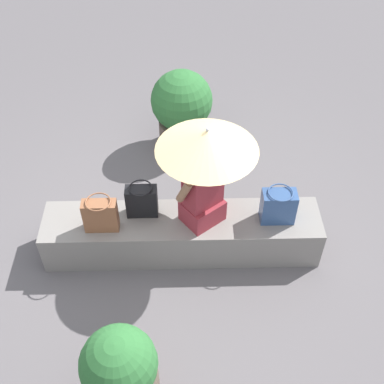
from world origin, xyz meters
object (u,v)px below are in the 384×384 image
person_seated (203,189)px  planter_near (182,108)px  tote_bag_canvas (100,215)px  planter_far (121,373)px  shoulder_bag_spare (142,201)px  handbag_black (278,206)px  parasol (207,141)px

person_seated → planter_near: person_seated is taller
person_seated → tote_bag_canvas: (0.90, 0.09, -0.22)m
planter_near → planter_far: (0.46, 3.05, -0.10)m
person_seated → shoulder_bag_spare: (0.55, -0.09, -0.22)m
person_seated → handbag_black: size_ratio=2.60×
tote_bag_canvas → parasol: bearing=-171.0°
handbag_black → person_seated: bearing=-1.2°
parasol → shoulder_bag_spare: size_ratio=2.99×
shoulder_bag_spare → planter_far: planter_far is taller
person_seated → handbag_black: (-0.68, 0.01, -0.22)m
parasol → planter_near: size_ratio=1.02×
person_seated → tote_bag_canvas: person_seated is taller
parasol → shoulder_bag_spare: parasol is taller
tote_bag_canvas → planter_near: 1.84m
handbag_black → planter_near: 1.83m
planter_near → parasol: bearing=97.4°
planter_near → planter_far: planter_near is taller
handbag_black → shoulder_bag_spare: handbag_black is taller
handbag_black → shoulder_bag_spare: 1.23m
person_seated → parasol: parasol is taller
parasol → planter_far: size_ratio=1.19×
handbag_black → shoulder_bag_spare: (1.23, -0.10, -0.00)m
person_seated → planter_far: size_ratio=1.08×
handbag_black → parasol: bearing=-6.5°
person_seated → planter_far: (0.64, 1.45, -0.40)m
shoulder_bag_spare → tote_bag_canvas: bearing=25.9°
handbag_black → planter_far: bearing=47.5°
handbag_black → tote_bag_canvas: size_ratio=1.00×
parasol → handbag_black: bearing=173.5°
person_seated → planter_far: bearing=66.3°
handbag_black → planter_near: (0.85, -1.62, -0.08)m
person_seated → parasol: size_ratio=0.90×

